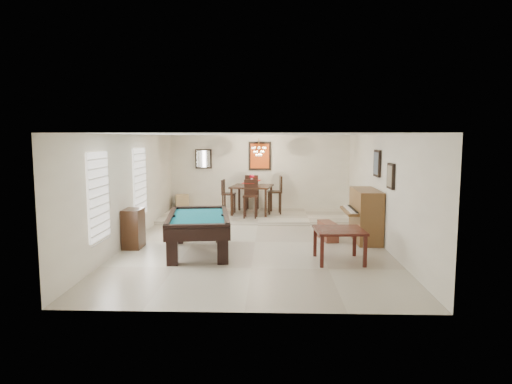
# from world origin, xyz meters

# --- Properties ---
(ground_plane) EXTENTS (6.00, 9.00, 0.02)m
(ground_plane) POSITION_xyz_m (0.00, 0.00, -0.01)
(ground_plane) COLOR beige
(wall_back) EXTENTS (6.00, 0.04, 2.60)m
(wall_back) POSITION_xyz_m (0.00, 4.50, 1.30)
(wall_back) COLOR silver
(wall_back) RESTS_ON ground_plane
(wall_front) EXTENTS (6.00, 0.04, 2.60)m
(wall_front) POSITION_xyz_m (0.00, -4.50, 1.30)
(wall_front) COLOR silver
(wall_front) RESTS_ON ground_plane
(wall_left) EXTENTS (0.04, 9.00, 2.60)m
(wall_left) POSITION_xyz_m (-3.00, 0.00, 1.30)
(wall_left) COLOR silver
(wall_left) RESTS_ON ground_plane
(wall_right) EXTENTS (0.04, 9.00, 2.60)m
(wall_right) POSITION_xyz_m (3.00, 0.00, 1.30)
(wall_right) COLOR silver
(wall_right) RESTS_ON ground_plane
(ceiling) EXTENTS (6.00, 9.00, 0.04)m
(ceiling) POSITION_xyz_m (0.00, 0.00, 2.60)
(ceiling) COLOR white
(ceiling) RESTS_ON wall_back
(dining_step) EXTENTS (6.00, 2.50, 0.12)m
(dining_step) POSITION_xyz_m (0.00, 3.25, 0.06)
(dining_step) COLOR beige
(dining_step) RESTS_ON ground_plane
(window_left_front) EXTENTS (0.06, 1.00, 1.70)m
(window_left_front) POSITION_xyz_m (-2.97, -2.20, 1.40)
(window_left_front) COLOR white
(window_left_front) RESTS_ON wall_left
(window_left_rear) EXTENTS (0.06, 1.00, 1.70)m
(window_left_rear) POSITION_xyz_m (-2.97, 0.60, 1.40)
(window_left_rear) COLOR white
(window_left_rear) RESTS_ON wall_left
(pool_table) EXTENTS (1.62, 2.56, 0.80)m
(pool_table) POSITION_xyz_m (-1.21, -1.05, 0.40)
(pool_table) COLOR black
(pool_table) RESTS_ON ground_plane
(square_table) EXTENTS (1.03, 1.03, 0.67)m
(square_table) POSITION_xyz_m (1.78, -1.70, 0.34)
(square_table) COLOR #34110D
(square_table) RESTS_ON ground_plane
(upright_piano) EXTENTS (0.85, 1.52, 1.27)m
(upright_piano) POSITION_xyz_m (2.55, 0.23, 0.63)
(upright_piano) COLOR brown
(upright_piano) RESTS_ON ground_plane
(piano_bench) EXTENTS (0.46, 0.85, 0.44)m
(piano_bench) POSITION_xyz_m (1.79, 0.29, 0.22)
(piano_bench) COLOR brown
(piano_bench) RESTS_ON ground_plane
(apothecary_chest) EXTENTS (0.40, 0.60, 0.90)m
(apothecary_chest) POSITION_xyz_m (-2.78, -0.68, 0.45)
(apothecary_chest) COLOR black
(apothecary_chest) RESTS_ON ground_plane
(dining_table) EXTENTS (1.40, 1.40, 1.01)m
(dining_table) POSITION_xyz_m (-0.22, 3.42, 0.63)
(dining_table) COLOR black
(dining_table) RESTS_ON dining_step
(flower_vase) EXTENTS (0.16, 0.16, 0.23)m
(flower_vase) POSITION_xyz_m (-0.22, 3.42, 1.25)
(flower_vase) COLOR #A10D22
(flower_vase) RESTS_ON dining_table
(dining_chair_south) EXTENTS (0.45, 0.45, 1.14)m
(dining_chair_south) POSITION_xyz_m (-0.24, 2.66, 0.69)
(dining_chair_south) COLOR black
(dining_chair_south) RESTS_ON dining_step
(dining_chair_north) EXTENTS (0.47, 0.47, 1.17)m
(dining_chair_north) POSITION_xyz_m (-0.24, 4.19, 0.71)
(dining_chair_north) COLOR black
(dining_chair_north) RESTS_ON dining_step
(dining_chair_west) EXTENTS (0.44, 0.44, 1.08)m
(dining_chair_west) POSITION_xyz_m (-0.96, 3.39, 0.66)
(dining_chair_west) COLOR black
(dining_chair_west) RESTS_ON dining_step
(dining_chair_east) EXTENTS (0.48, 0.48, 1.20)m
(dining_chair_east) POSITION_xyz_m (0.49, 3.43, 0.72)
(dining_chair_east) COLOR black
(dining_chair_east) RESTS_ON dining_step
(corner_bench) EXTENTS (0.54, 0.62, 0.49)m
(corner_bench) POSITION_xyz_m (-2.60, 4.18, 0.36)
(corner_bench) COLOR tan
(corner_bench) RESTS_ON dining_step
(chandelier) EXTENTS (0.44, 0.44, 0.60)m
(chandelier) POSITION_xyz_m (0.00, 3.20, 2.20)
(chandelier) COLOR #FFE5B2
(chandelier) RESTS_ON ceiling
(back_painting) EXTENTS (0.75, 0.06, 0.95)m
(back_painting) POSITION_xyz_m (0.00, 4.46, 1.90)
(back_painting) COLOR #D84C14
(back_painting) RESTS_ON wall_back
(back_mirror) EXTENTS (0.55, 0.06, 0.65)m
(back_mirror) POSITION_xyz_m (-1.90, 4.46, 1.80)
(back_mirror) COLOR white
(back_mirror) RESTS_ON wall_back
(right_picture_upper) EXTENTS (0.06, 0.55, 0.65)m
(right_picture_upper) POSITION_xyz_m (2.96, 0.30, 1.90)
(right_picture_upper) COLOR slate
(right_picture_upper) RESTS_ON wall_right
(right_picture_lower) EXTENTS (0.06, 0.45, 0.55)m
(right_picture_lower) POSITION_xyz_m (2.96, -1.00, 1.70)
(right_picture_lower) COLOR gray
(right_picture_lower) RESTS_ON wall_right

